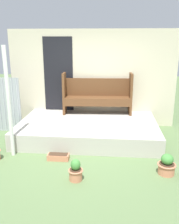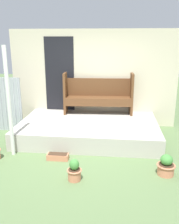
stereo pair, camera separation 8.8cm
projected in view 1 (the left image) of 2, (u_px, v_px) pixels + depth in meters
ground_plane at (80, 155)px, 5.22m from camera, size 24.00×24.00×0.00m
porch_slab at (88, 130)px, 6.13m from camera, size 3.33×2.04×0.40m
house_wall at (90, 78)px, 6.82m from camera, size 4.53×0.08×2.60m
support_post at (9, 103)px, 4.93m from camera, size 0.08×0.08×2.23m
bench at (97, 94)px, 6.64m from camera, size 1.84×0.50×1.09m
flower_pot_middle at (76, 171)px, 4.26m from camera, size 0.26×0.26×0.39m
flower_pot_right at (167, 165)px, 4.45m from camera, size 0.33×0.33×0.39m
planter_box_rect at (58, 157)px, 5.01m from camera, size 0.43×0.18×0.13m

